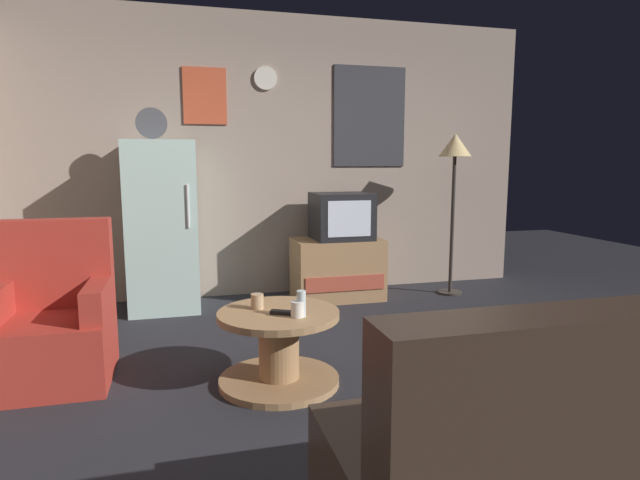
{
  "coord_description": "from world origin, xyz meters",
  "views": [
    {
      "loc": [
        -0.96,
        -2.78,
        1.31
      ],
      "look_at": [
        0.02,
        0.9,
        0.75
      ],
      "focal_mm": 29.55,
      "sensor_mm": 36.0,
      "label": 1
    }
  ],
  "objects_px": {
    "wine_glass": "(301,304)",
    "armchair": "(52,325)",
    "mug_ceramic_white": "(297,309)",
    "crt_tv": "(341,216)",
    "tv_stand": "(337,269)",
    "remote_control": "(283,312)",
    "fridge": "(162,226)",
    "couch": "(585,461)",
    "mug_ceramic_tan": "(257,301)",
    "standing_lamp": "(455,158)",
    "coffee_table": "(279,348)"
  },
  "relations": [
    {
      "from": "wine_glass",
      "to": "armchair",
      "type": "bearing_deg",
      "value": 158.14
    },
    {
      "from": "mug_ceramic_white",
      "to": "armchair",
      "type": "xyz_separation_m",
      "value": [
        -1.4,
        0.57,
        -0.15
      ]
    },
    {
      "from": "crt_tv",
      "to": "tv_stand",
      "type": "bearing_deg",
      "value": 178.57
    },
    {
      "from": "mug_ceramic_white",
      "to": "remote_control",
      "type": "bearing_deg",
      "value": 133.86
    },
    {
      "from": "crt_tv",
      "to": "armchair",
      "type": "bearing_deg",
      "value": -148.35
    },
    {
      "from": "fridge",
      "to": "couch",
      "type": "xyz_separation_m",
      "value": [
        1.45,
        -3.47,
        -0.44
      ]
    },
    {
      "from": "tv_stand",
      "to": "mug_ceramic_tan",
      "type": "height_order",
      "value": "tv_stand"
    },
    {
      "from": "mug_ceramic_white",
      "to": "couch",
      "type": "height_order",
      "value": "couch"
    },
    {
      "from": "armchair",
      "to": "crt_tv",
      "type": "bearing_deg",
      "value": 31.65
    },
    {
      "from": "remote_control",
      "to": "mug_ceramic_tan",
      "type": "bearing_deg",
      "value": 157.3
    },
    {
      "from": "fridge",
      "to": "armchair",
      "type": "relative_size",
      "value": 1.84
    },
    {
      "from": "remote_control",
      "to": "fridge",
      "type": "bearing_deg",
      "value": 138.06
    },
    {
      "from": "couch",
      "to": "crt_tv",
      "type": "bearing_deg",
      "value": 86.73
    },
    {
      "from": "wine_glass",
      "to": "remote_control",
      "type": "xyz_separation_m",
      "value": [
        -0.09,
        0.07,
        -0.06
      ]
    },
    {
      "from": "tv_stand",
      "to": "armchair",
      "type": "height_order",
      "value": "armchair"
    },
    {
      "from": "tv_stand",
      "to": "couch",
      "type": "relative_size",
      "value": 0.49
    },
    {
      "from": "crt_tv",
      "to": "standing_lamp",
      "type": "height_order",
      "value": "standing_lamp"
    },
    {
      "from": "tv_stand",
      "to": "mug_ceramic_white",
      "type": "relative_size",
      "value": 9.33
    },
    {
      "from": "mug_ceramic_tan",
      "to": "couch",
      "type": "bearing_deg",
      "value": -62.65
    },
    {
      "from": "crt_tv",
      "to": "coffee_table",
      "type": "height_order",
      "value": "crt_tv"
    },
    {
      "from": "remote_control",
      "to": "crt_tv",
      "type": "bearing_deg",
      "value": 91.8
    },
    {
      "from": "wine_glass",
      "to": "coffee_table",
      "type": "bearing_deg",
      "value": 127.83
    },
    {
      "from": "crt_tv",
      "to": "coffee_table",
      "type": "xyz_separation_m",
      "value": [
        -0.95,
        -1.83,
        -0.58
      ]
    },
    {
      "from": "remote_control",
      "to": "armchair",
      "type": "relative_size",
      "value": 0.16
    },
    {
      "from": "crt_tv",
      "to": "coffee_table",
      "type": "distance_m",
      "value": 2.15
    },
    {
      "from": "couch",
      "to": "mug_ceramic_tan",
      "type": "bearing_deg",
      "value": 117.35
    },
    {
      "from": "standing_lamp",
      "to": "armchair",
      "type": "distance_m",
      "value": 3.77
    },
    {
      "from": "crt_tv",
      "to": "remote_control",
      "type": "bearing_deg",
      "value": -116.25
    },
    {
      "from": "fridge",
      "to": "wine_glass",
      "type": "distance_m",
      "value": 2.18
    },
    {
      "from": "tv_stand",
      "to": "armchair",
      "type": "bearing_deg",
      "value": -147.89
    },
    {
      "from": "standing_lamp",
      "to": "coffee_table",
      "type": "bearing_deg",
      "value": -140.3
    },
    {
      "from": "crt_tv",
      "to": "couch",
      "type": "height_order",
      "value": "crt_tv"
    },
    {
      "from": "remote_control",
      "to": "couch",
      "type": "distance_m",
      "value": 1.7
    },
    {
      "from": "fridge",
      "to": "tv_stand",
      "type": "bearing_deg",
      "value": -1.61
    },
    {
      "from": "fridge",
      "to": "mug_ceramic_tan",
      "type": "height_order",
      "value": "fridge"
    },
    {
      "from": "standing_lamp",
      "to": "mug_ceramic_tan",
      "type": "height_order",
      "value": "standing_lamp"
    },
    {
      "from": "tv_stand",
      "to": "wine_glass",
      "type": "height_order",
      "value": "wine_glass"
    },
    {
      "from": "coffee_table",
      "to": "tv_stand",
      "type": "bearing_deg",
      "value": 63.47
    },
    {
      "from": "tv_stand",
      "to": "mug_ceramic_tan",
      "type": "bearing_deg",
      "value": -120.46
    },
    {
      "from": "coffee_table",
      "to": "couch",
      "type": "bearing_deg",
      "value": -64.59
    },
    {
      "from": "coffee_table",
      "to": "fridge",
      "type": "bearing_deg",
      "value": 110.27
    },
    {
      "from": "crt_tv",
      "to": "mug_ceramic_tan",
      "type": "xyz_separation_m",
      "value": [
        -1.07,
        -1.74,
        -0.31
      ]
    },
    {
      "from": "remote_control",
      "to": "wine_glass",
      "type": "bearing_deg",
      "value": -8.69
    },
    {
      "from": "wine_glass",
      "to": "remote_control",
      "type": "relative_size",
      "value": 1.0
    },
    {
      "from": "mug_ceramic_tan",
      "to": "standing_lamp",
      "type": "bearing_deg",
      "value": 36.8
    },
    {
      "from": "crt_tv",
      "to": "remote_control",
      "type": "height_order",
      "value": "crt_tv"
    },
    {
      "from": "tv_stand",
      "to": "coffee_table",
      "type": "bearing_deg",
      "value": -116.53
    },
    {
      "from": "armchair",
      "to": "mug_ceramic_white",
      "type": "bearing_deg",
      "value": -22.28
    },
    {
      "from": "fridge",
      "to": "couch",
      "type": "relative_size",
      "value": 1.04
    },
    {
      "from": "tv_stand",
      "to": "wine_glass",
      "type": "relative_size",
      "value": 5.6
    }
  ]
}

